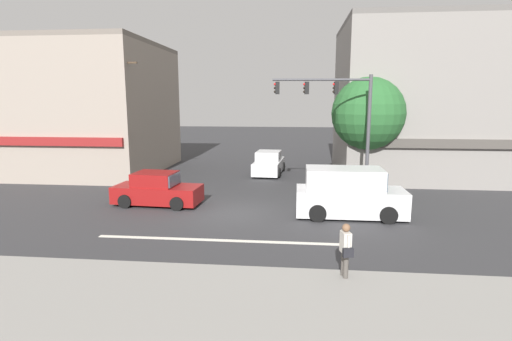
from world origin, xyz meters
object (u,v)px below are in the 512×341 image
object	(u,v)px
traffic_light_mast	(343,114)
sedan_approaching_near	(269,164)
pedestrian_foreground_with_bag	(346,249)
street_tree	(368,114)
sedan_crossing_rightbound	(157,190)
utility_pole_near_left	(128,119)
van_parked_curbside	(348,194)

from	to	relation	value
traffic_light_mast	sedan_approaching_near	world-z (taller)	traffic_light_mast
traffic_light_mast	sedan_approaching_near	bearing A→B (deg)	122.27
sedan_approaching_near	pedestrian_foreground_with_bag	xyz separation A→B (m)	(3.23, -16.28, 0.24)
street_tree	traffic_light_mast	xyz separation A→B (m)	(-1.73, -2.94, 0.08)
sedan_crossing_rightbound	sedan_approaching_near	bearing A→B (deg)	61.41
sedan_crossing_rightbound	pedestrian_foreground_with_bag	xyz separation A→B (m)	(7.97, -7.58, 0.24)
street_tree	traffic_light_mast	bearing A→B (deg)	-120.43
utility_pole_near_left	sedan_crossing_rightbound	distance (m)	6.22
van_parked_curbside	pedestrian_foreground_with_bag	bearing A→B (deg)	-97.62
utility_pole_near_left	sedan_approaching_near	xyz separation A→B (m)	(7.88, 4.37, -3.16)
street_tree	sedan_crossing_rightbound	distance (m)	12.27
sedan_crossing_rightbound	pedestrian_foreground_with_bag	size ratio (longest dim) A/B	2.52
street_tree	van_parked_curbside	size ratio (longest dim) A/B	1.36
sedan_crossing_rightbound	van_parked_curbside	bearing A→B (deg)	-7.01
utility_pole_near_left	van_parked_curbside	xyz separation A→B (m)	(11.98, -5.42, -2.87)
traffic_light_mast	pedestrian_foreground_with_bag	bearing A→B (deg)	-95.18
utility_pole_near_left	sedan_approaching_near	bearing A→B (deg)	28.99
pedestrian_foreground_with_bag	sedan_approaching_near	bearing A→B (deg)	101.23
sedan_crossing_rightbound	van_parked_curbside	size ratio (longest dim) A/B	0.91
sedan_crossing_rightbound	pedestrian_foreground_with_bag	bearing A→B (deg)	-43.55
traffic_light_mast	pedestrian_foreground_with_bag	distance (m)	10.36
street_tree	sedan_approaching_near	xyz separation A→B (m)	(-5.84, 3.58, -3.51)
street_tree	van_parked_curbside	bearing A→B (deg)	-105.67
van_parked_curbside	traffic_light_mast	bearing A→B (deg)	89.73
sedan_crossing_rightbound	utility_pole_near_left	bearing A→B (deg)	125.95
traffic_light_mast	pedestrian_foreground_with_bag	xyz separation A→B (m)	(-0.88, -9.76, -3.35)
traffic_light_mast	van_parked_curbside	distance (m)	4.64
sedan_crossing_rightbound	pedestrian_foreground_with_bag	world-z (taller)	pedestrian_foreground_with_bag
street_tree	sedan_approaching_near	size ratio (longest dim) A/B	1.49
utility_pole_near_left	sedan_approaching_near	world-z (taller)	utility_pole_near_left
street_tree	utility_pole_near_left	world-z (taller)	utility_pole_near_left
traffic_light_mast	sedan_crossing_rightbound	world-z (taller)	traffic_light_mast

